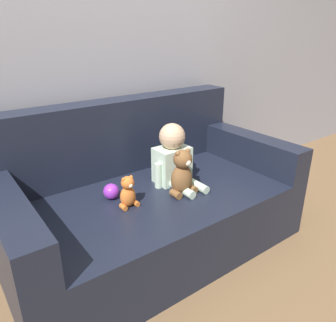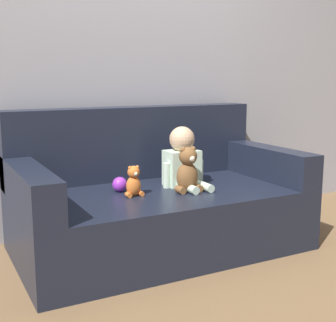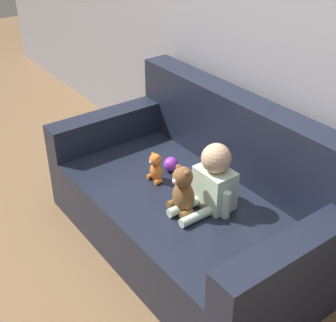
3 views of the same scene
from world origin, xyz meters
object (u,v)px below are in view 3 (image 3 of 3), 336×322
(person_baby, at_px, (213,181))
(teddy_bear_brown, at_px, (183,191))
(toy_ball, at_px, (171,164))
(couch, at_px, (197,201))
(plush_toy_side, at_px, (156,168))

(person_baby, relative_size, teddy_bear_brown, 1.37)
(toy_ball, bearing_deg, teddy_bear_brown, -27.87)
(couch, bearing_deg, plush_toy_side, -145.39)
(toy_ball, bearing_deg, person_baby, -4.49)
(couch, height_order, teddy_bear_brown, couch)
(couch, distance_m, plush_toy_side, 0.31)
(couch, xyz_separation_m, plush_toy_side, (-0.21, -0.15, 0.18))
(person_baby, height_order, toy_ball, person_baby)
(couch, distance_m, person_baby, 0.31)
(couch, xyz_separation_m, toy_ball, (-0.24, -0.01, 0.14))
(couch, relative_size, plush_toy_side, 9.64)
(person_baby, distance_m, plush_toy_side, 0.41)
(person_baby, xyz_separation_m, toy_ball, (-0.42, 0.03, -0.12))
(couch, height_order, plush_toy_side, couch)
(teddy_bear_brown, relative_size, plush_toy_side, 1.52)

